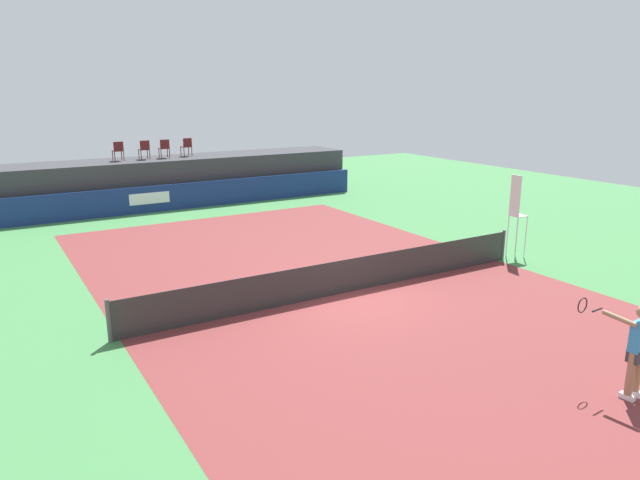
% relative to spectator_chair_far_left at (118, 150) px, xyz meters
% --- Properties ---
extents(ground_plane, '(48.00, 48.00, 0.00)m').
position_rel_spectator_chair_far_left_xyz_m(ground_plane, '(2.48, -12.20, -2.69)').
color(ground_plane, '#3D7A42').
extents(court_inner, '(12.00, 22.00, 0.00)m').
position_rel_spectator_chair_far_left_xyz_m(court_inner, '(2.48, -15.20, -2.69)').
color(court_inner, maroon).
rests_on(court_inner, ground).
extents(sponsor_wall, '(18.00, 0.22, 1.20)m').
position_rel_spectator_chair_far_left_xyz_m(sponsor_wall, '(2.47, -1.70, -2.09)').
color(sponsor_wall, navy).
rests_on(sponsor_wall, ground).
extents(spectator_platform, '(18.00, 2.80, 2.20)m').
position_rel_spectator_chair_far_left_xyz_m(spectator_platform, '(2.48, 0.10, -1.59)').
color(spectator_platform, '#38383D').
rests_on(spectator_platform, ground).
extents(spectator_chair_far_left, '(0.45, 0.45, 0.89)m').
position_rel_spectator_chair_far_left_xyz_m(spectator_chair_far_left, '(0.00, 0.00, 0.00)').
color(spectator_chair_far_left, '#561919').
rests_on(spectator_chair_far_left, spectator_platform).
extents(spectator_chair_left, '(0.44, 0.44, 0.89)m').
position_rel_spectator_chair_far_left_xyz_m(spectator_chair_left, '(1.19, -0.01, 0.00)').
color(spectator_chair_left, '#561919').
rests_on(spectator_chair_left, spectator_platform).
extents(spectator_chair_center, '(0.46, 0.46, 0.89)m').
position_rel_spectator_chair_far_left_xyz_m(spectator_chair_center, '(2.15, 0.03, 0.00)').
color(spectator_chair_center, '#561919').
rests_on(spectator_chair_center, spectator_platform).
extents(spectator_chair_right, '(0.47, 0.47, 0.89)m').
position_rel_spectator_chair_far_left_xyz_m(spectator_chair_right, '(3.32, 0.24, 0.00)').
color(spectator_chair_right, '#561919').
rests_on(spectator_chair_right, spectator_platform).
extents(umpire_chair, '(0.47, 0.47, 2.76)m').
position_rel_spectator_chair_far_left_xyz_m(umpire_chair, '(9.17, -15.19, -1.11)').
color(umpire_chair, white).
rests_on(umpire_chair, ground).
extents(tennis_net, '(12.40, 0.02, 0.95)m').
position_rel_spectator_chair_far_left_xyz_m(tennis_net, '(2.48, -15.20, -2.22)').
color(tennis_net, '#2D2D2D').
rests_on(tennis_net, ground).
extents(net_post_near, '(0.10, 0.10, 1.00)m').
position_rel_spectator_chair_far_left_xyz_m(net_post_near, '(-3.72, -15.20, -2.19)').
color(net_post_near, '#4C4C51').
rests_on(net_post_near, ground).
extents(net_post_far, '(0.10, 0.10, 1.00)m').
position_rel_spectator_chair_far_left_xyz_m(net_post_far, '(8.68, -15.20, -2.19)').
color(net_post_far, '#4C4C51').
rests_on(net_post_far, ground).
extents(tennis_player, '(0.74, 1.13, 1.77)m').
position_rel_spectator_chair_far_left_xyz_m(tennis_player, '(3.89, -22.52, -1.73)').
color(tennis_player, white).
rests_on(tennis_player, court_inner).
extents(tennis_ball, '(0.07, 0.07, 0.07)m').
position_rel_spectator_chair_far_left_xyz_m(tennis_ball, '(5.26, -13.14, -2.66)').
color(tennis_ball, '#D8EA33').
rests_on(tennis_ball, court_inner).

